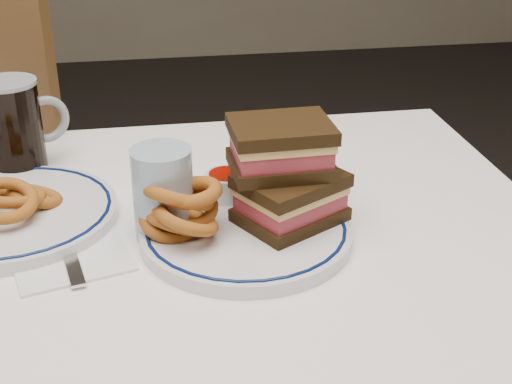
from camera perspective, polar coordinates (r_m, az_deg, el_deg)
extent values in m
cube|color=white|center=(0.94, -13.21, -5.52)|extent=(1.26, 0.86, 0.03)
cylinder|color=#473217|center=(1.50, 10.21, -9.15)|extent=(0.06, 0.06, 0.71)
cube|color=white|center=(1.36, -12.12, 1.03)|extent=(1.26, 0.01, 0.17)
cube|color=#473217|center=(1.68, -18.41, -1.03)|extent=(0.60, 0.60, 0.04)
cylinder|color=#473217|center=(1.88, -9.09, -5.58)|extent=(0.04, 0.04, 0.46)
cylinder|color=#473217|center=(1.59, -13.98, -13.11)|extent=(0.04, 0.04, 0.46)
cylinder|color=#473217|center=(2.05, -19.76, -4.16)|extent=(0.04, 0.04, 0.46)
cylinder|color=silver|center=(0.93, -0.80, -3.29)|extent=(0.28, 0.28, 0.02)
torus|color=#091745|center=(0.93, -0.80, -2.80)|extent=(0.26, 0.26, 0.01)
cube|color=black|center=(0.94, 2.74, -1.80)|extent=(0.16, 0.15, 0.02)
cube|color=#AD3242|center=(0.93, 2.77, -0.76)|extent=(0.15, 0.14, 0.02)
cube|color=#DEB163|center=(0.92, 2.79, 0.12)|extent=(0.15, 0.14, 0.01)
cube|color=black|center=(0.92, 2.81, 0.90)|extent=(0.16, 0.15, 0.02)
cube|color=black|center=(0.92, 1.98, 2.23)|extent=(0.13, 0.10, 0.02)
cube|color=#AD3242|center=(0.91, 1.99, 3.33)|extent=(0.12, 0.10, 0.02)
cube|color=#DEB163|center=(0.91, 2.01, 4.25)|extent=(0.12, 0.10, 0.01)
cube|color=black|center=(0.90, 2.02, 5.07)|extent=(0.13, 0.10, 0.02)
torus|color=brown|center=(0.92, -6.37, -2.44)|extent=(0.10, 0.09, 0.07)
torus|color=brown|center=(0.92, -6.80, -2.03)|extent=(0.09, 0.08, 0.05)
torus|color=brown|center=(0.88, -5.53, -2.23)|extent=(0.09, 0.08, 0.06)
torus|color=brown|center=(0.90, -5.77, -1.01)|extent=(0.09, 0.09, 0.05)
torus|color=brown|center=(0.90, -6.25, -0.35)|extent=(0.10, 0.09, 0.07)
torus|color=brown|center=(0.89, -5.09, -0.03)|extent=(0.08, 0.08, 0.03)
cylinder|color=silver|center=(0.99, -2.34, 0.55)|extent=(0.06, 0.06, 0.04)
cylinder|color=#810B02|center=(0.99, -2.36, 1.18)|extent=(0.05, 0.05, 0.01)
cylinder|color=black|center=(1.15, -18.86, 4.79)|extent=(0.09, 0.09, 0.15)
cylinder|color=gray|center=(1.12, -19.41, 8.25)|extent=(0.09, 0.09, 0.01)
torus|color=gray|center=(1.16, -16.49, 5.58)|extent=(0.08, 0.04, 0.08)
cylinder|color=#95ACC0|center=(0.92, -7.43, -0.16)|extent=(0.08, 0.08, 0.12)
cylinder|color=silver|center=(1.03, -18.90, -1.78)|extent=(0.28, 0.28, 0.02)
torus|color=#091745|center=(1.02, -18.97, -1.31)|extent=(0.27, 0.27, 0.01)
torus|color=brown|center=(1.03, -17.27, -0.31)|extent=(0.08, 0.08, 0.05)
torus|color=brown|center=(1.01, -18.92, -0.33)|extent=(0.09, 0.09, 0.05)
torus|color=brown|center=(0.98, -19.49, -0.64)|extent=(0.09, 0.09, 0.05)
cube|color=white|center=(0.93, -14.70, -4.89)|extent=(0.17, 0.17, 0.00)
cube|color=silver|center=(0.92, -14.73, -4.68)|extent=(0.05, 0.16, 0.00)
cube|color=silver|center=(1.00, -15.41, -2.26)|extent=(0.03, 0.04, 0.00)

